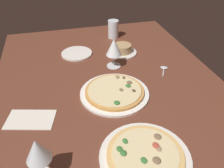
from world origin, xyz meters
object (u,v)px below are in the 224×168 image
wine_glass_far (114,48)px  spoon (164,69)px  pizza_side (145,156)px  paper_menu (31,119)px  side_plate (77,53)px  wine_glass_near (37,151)px  water_glass (113,30)px  ramekin_on_saucer (122,50)px  pizza_main (114,92)px

wine_glass_far → spoon: (9.86, 25.07, -10.44)cm
pizza_side → paper_menu: 47.27cm
side_plate → paper_menu: (50.66, -24.98, -0.30)cm
wine_glass_near → side_plate: (-77.76, 19.99, -11.69)cm
wine_glass_far → water_glass: (-36.61, 9.22, -5.72)cm
water_glass → spoon: (46.47, 15.85, -4.72)cm
wine_glass_far → side_plate: 27.92cm
spoon → ramekin_on_saucer: bearing=-145.2°
ramekin_on_saucer → side_plate: size_ratio=0.94×
pizza_main → spoon: 34.41cm
pizza_side → side_plate: 80.06cm
paper_menu → water_glass: bearing=157.6°
ramekin_on_saucer → wine_glass_near: bearing=-32.8°
wine_glass_far → side_plate: (-18.81, -17.79, -10.45)cm
ramekin_on_saucer → wine_glass_near: wine_glass_near is taller
spoon → paper_menu: bearing=-72.0°
pizza_main → spoon: size_ratio=3.32×
pizza_main → ramekin_on_saucer: size_ratio=1.87×
ramekin_on_saucer → spoon: (23.30, 16.19, -1.78)cm
paper_menu → ramekin_on_saucer: bearing=146.0°
pizza_main → side_plate: pizza_main is taller
spoon → wine_glass_near: bearing=-52.0°
water_glass → spoon: 49.32cm
pizza_main → ramekin_on_saucer: (-37.49, 15.15, 1.06)cm
water_glass → spoon: bearing=18.8°
ramekin_on_saucer → side_plate: ramekin_on_saucer is taller
wine_glass_far → water_glass: size_ratio=1.37×
pizza_main → wine_glass_near: bearing=-42.1°
wine_glass_far → ramekin_on_saucer: bearing=146.5°
wine_glass_far → wine_glass_near: (58.94, -37.78, 1.24)cm
ramekin_on_saucer → wine_glass_far: size_ratio=1.06×
wine_glass_near → paper_menu: wine_glass_near is taller
pizza_main → side_plate: size_ratio=1.75×
wine_glass_far → water_glass: bearing=165.9°
wine_glass_far → wine_glass_near: bearing=-32.7°
spoon → pizza_side: bearing=-30.8°
pizza_main → wine_glass_far: wine_glass_far is taller
pizza_main → wine_glass_far: bearing=165.4°
paper_menu → wine_glass_near: bearing=25.2°
pizza_main → water_glass: bearing=165.7°
pizza_side → wine_glass_near: 34.62cm
water_glass → wine_glass_near: bearing=-26.2°
pizza_main → pizza_side: (36.16, 1.31, -0.01)cm
pizza_main → paper_menu: bearing=-77.9°
ramekin_on_saucer → water_glass: size_ratio=1.44×
paper_menu → spoon: spoon is taller
wine_glass_far → paper_menu: bearing=-53.3°
water_glass → paper_menu: bearing=-37.2°
side_plate → ramekin_on_saucer: bearing=78.6°
pizza_side → spoon: size_ratio=3.25×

